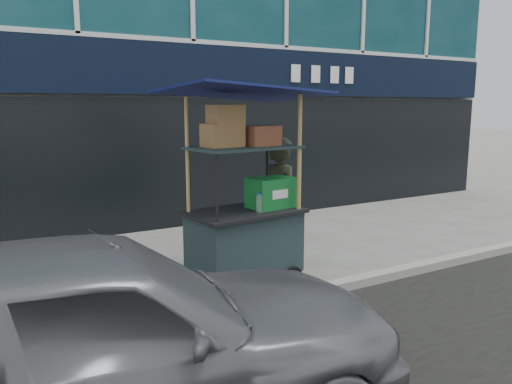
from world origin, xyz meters
TOP-DOWN VIEW (x-y plane):
  - ground at (0.00, 0.00)m, footprint 80.00×80.00m
  - curb at (0.00, -0.20)m, footprint 80.00×0.18m
  - vendor_cart at (-0.75, 0.54)m, footprint 2.01×1.52m
  - vendor_man at (-0.03, 0.83)m, footprint 0.47×0.69m
  - parked_car at (-3.11, -1.58)m, footprint 4.55×2.27m

SIDE VIEW (x-z plane):
  - ground at x=0.00m, z-range 0.00..0.00m
  - curb at x=0.00m, z-range 0.00..0.12m
  - parked_car at x=-3.11m, z-range 0.00..1.49m
  - vendor_cart at x=-0.75m, z-range -0.38..2.15m
  - vendor_man at x=-0.03m, z-range 0.00..1.85m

